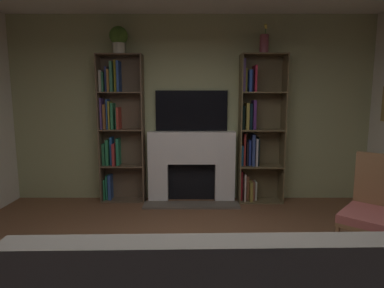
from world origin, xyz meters
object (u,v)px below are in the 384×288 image
at_px(tv, 192,111).
at_px(bookshelf_left, 118,127).
at_px(bookshelf_right, 256,133).
at_px(potted_plant, 119,38).
at_px(fireplace, 192,164).
at_px(armchair, 380,209).
at_px(vase_with_flowers, 265,44).

xyz_separation_m(tv, bookshelf_left, (-1.14, -0.06, -0.24)).
bearing_deg(tv, bookshelf_left, -176.79).
bearing_deg(bookshelf_right, potted_plant, -179.00).
distance_m(fireplace, armchair, 2.61).
bearing_deg(armchair, vase_with_flowers, 113.39).
bearing_deg(bookshelf_left, bookshelf_right, -0.54).
bearing_deg(potted_plant, vase_with_flowers, 0.01).
bearing_deg(vase_with_flowers, bookshelf_right, 157.97).
distance_m(fireplace, potted_plant, 2.17).
bearing_deg(armchair, fireplace, 135.25).
distance_m(potted_plant, vase_with_flowers, 2.14).
xyz_separation_m(tv, potted_plant, (-1.07, -0.12, 1.06)).
relative_size(bookshelf_right, vase_with_flowers, 5.22).
distance_m(tv, bookshelf_right, 1.04).
relative_size(vase_with_flowers, armchair, 0.41).
bearing_deg(fireplace, armchair, -44.75).
distance_m(fireplace, tv, 0.83).
bearing_deg(potted_plant, armchair, -31.81).
height_order(fireplace, armchair, fireplace).
bearing_deg(fireplace, tv, 90.00).
bearing_deg(bookshelf_right, tv, 175.09).
relative_size(tv, potted_plant, 2.81).
bearing_deg(armchair, bookshelf_right, 115.25).
distance_m(vase_with_flowers, armchair, 2.72).
bearing_deg(potted_plant, tv, 6.41).
height_order(fireplace, bookshelf_right, bookshelf_right).
bearing_deg(bookshelf_right, armchair, -64.75).
height_order(fireplace, potted_plant, potted_plant).
relative_size(tv, bookshelf_right, 0.49).
bearing_deg(tv, bookshelf_right, -4.91).
bearing_deg(bookshelf_left, armchair, -31.93).
bearing_deg(fireplace, bookshelf_left, 178.46).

